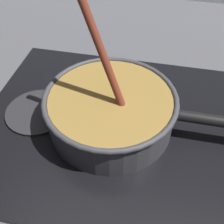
{
  "coord_description": "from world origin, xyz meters",
  "views": [
    {
      "loc": [
        0.09,
        -0.28,
        0.46
      ],
      "look_at": [
        0.0,
        0.11,
        0.05
      ],
      "focal_mm": 45.27,
      "sensor_mm": 36.0,
      "label": 1
    }
  ],
  "objects": [
    {
      "name": "burner_ring",
      "position": [
        0.0,
        0.11,
        0.02
      ],
      "size": [
        0.2,
        0.2,
        0.01
      ],
      "primitive_type": "torus",
      "color": "#592D0C",
      "rests_on": "hob_plate"
    },
    {
      "name": "hob_plate",
      "position": [
        0.0,
        0.11,
        0.01
      ],
      "size": [
        0.56,
        0.48,
        0.01
      ],
      "primitive_type": "cube",
      "color": "black",
      "rests_on": "ground"
    },
    {
      "name": "spare_burner",
      "position": [
        -0.17,
        0.11,
        0.01
      ],
      "size": [
        0.14,
        0.14,
        0.01
      ],
      "primitive_type": "cylinder",
      "color": "#262628",
      "rests_on": "hob_plate"
    },
    {
      "name": "cooking_pan",
      "position": [
        0.0,
        0.11,
        0.06
      ],
      "size": [
        0.44,
        0.27,
        0.28
      ],
      "color": "#38383D",
      "rests_on": "hob_plate"
    },
    {
      "name": "ground",
      "position": [
        0.0,
        0.0,
        -0.02
      ],
      "size": [
        2.4,
        1.6,
        0.04
      ],
      "primitive_type": "cube",
      "color": "#4C4C51"
    }
  ]
}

